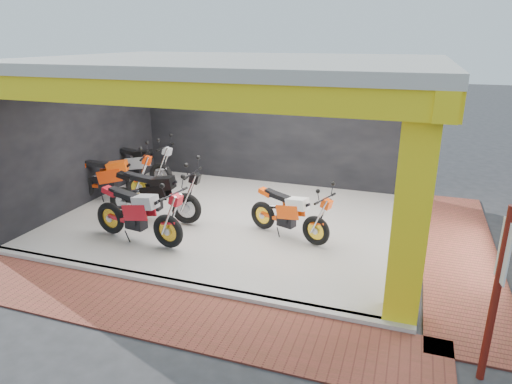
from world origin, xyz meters
TOP-DOWN VIEW (x-y plane):
  - ground at (0.00, 0.00)m, footprint 80.00×80.00m
  - showroom_floor at (0.00, 2.00)m, footprint 8.00×6.00m
  - showroom_ceiling at (0.00, 2.00)m, footprint 8.40×6.40m
  - back_wall at (0.00, 5.10)m, footprint 8.20×0.20m
  - left_wall at (-4.10, 2.00)m, footprint 0.20×6.20m
  - corner_column at (3.75, -0.75)m, footprint 0.50×0.50m
  - header_beam_front at (0.00, -1.00)m, footprint 8.40×0.30m
  - header_beam_right at (4.00, 2.00)m, footprint 0.30×6.40m
  - floor_kerb at (0.00, -1.02)m, footprint 8.00×0.20m
  - paver_front at (0.00, -1.80)m, footprint 9.00×1.40m
  - paver_right at (4.80, 2.00)m, footprint 1.40×7.00m
  - signpost at (4.78, -1.74)m, footprint 0.09×0.33m
  - moto_hero at (2.02, 1.18)m, footprint 2.21×1.40m
  - moto_row_a at (-0.71, 0.11)m, footprint 2.42×1.17m
  - moto_row_b at (-0.95, 1.33)m, footprint 2.45×1.04m
  - moto_row_c at (-2.80, 2.34)m, footprint 2.50×1.57m
  - moto_row_d at (-2.80, 3.40)m, footprint 2.37×0.89m

SIDE VIEW (x-z plane):
  - ground at x=0.00m, z-range 0.00..0.00m
  - paver_front at x=0.00m, z-range 0.00..0.03m
  - paver_right at x=4.80m, z-range 0.00..0.03m
  - showroom_floor at x=0.00m, z-range 0.00..0.10m
  - floor_kerb at x=0.00m, z-range 0.00..0.10m
  - moto_hero at x=2.02m, z-range 0.10..1.36m
  - moto_row_a at x=-0.71m, z-range 0.10..1.52m
  - moto_row_c at x=-2.80m, z-range 0.10..1.54m
  - moto_row_d at x=-2.80m, z-range 0.10..1.54m
  - moto_row_b at x=-0.95m, z-range 0.10..1.57m
  - signpost at x=4.78m, z-range 0.11..2.45m
  - back_wall at x=0.00m, z-range 0.00..3.50m
  - left_wall at x=-4.10m, z-range 0.00..3.50m
  - corner_column at x=3.75m, z-range 0.00..3.50m
  - header_beam_front at x=0.00m, z-range 3.10..3.50m
  - header_beam_right at x=4.00m, z-range 3.10..3.50m
  - showroom_ceiling at x=0.00m, z-range 3.50..3.70m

